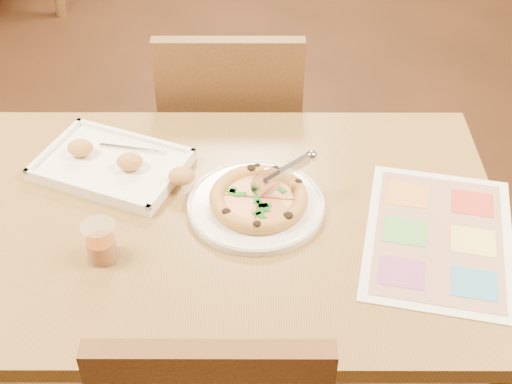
{
  "coord_description": "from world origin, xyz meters",
  "views": [
    {
      "loc": [
        0.08,
        -1.22,
        1.84
      ],
      "look_at": [
        0.08,
        0.03,
        0.77
      ],
      "focal_mm": 50.0,
      "sensor_mm": 36.0,
      "label": 1
    }
  ],
  "objects_px": {
    "dining_table": "(224,242)",
    "appetizer_tray": "(116,165)",
    "pizza_cutter": "(282,173)",
    "glass_tumbler": "(101,243)",
    "menu": "(439,237)",
    "chair_far": "(232,121)",
    "pizza": "(259,199)",
    "plate": "(256,205)"
  },
  "relations": [
    {
      "from": "dining_table",
      "to": "appetizer_tray",
      "type": "xyz_separation_m",
      "value": [
        -0.27,
        0.17,
        0.1
      ]
    },
    {
      "from": "pizza_cutter",
      "to": "glass_tumbler",
      "type": "height_order",
      "value": "pizza_cutter"
    },
    {
      "from": "dining_table",
      "to": "glass_tumbler",
      "type": "bearing_deg",
      "value": -153.18
    },
    {
      "from": "dining_table",
      "to": "glass_tumbler",
      "type": "distance_m",
      "value": 0.31
    },
    {
      "from": "pizza_cutter",
      "to": "menu",
      "type": "distance_m",
      "value": 0.38
    },
    {
      "from": "chair_far",
      "to": "pizza",
      "type": "distance_m",
      "value": 0.61
    },
    {
      "from": "pizza",
      "to": "glass_tumbler",
      "type": "distance_m",
      "value": 0.38
    },
    {
      "from": "chair_far",
      "to": "glass_tumbler",
      "type": "distance_m",
      "value": 0.8
    },
    {
      "from": "pizza",
      "to": "glass_tumbler",
      "type": "relative_size",
      "value": 2.5
    },
    {
      "from": "appetizer_tray",
      "to": "glass_tumbler",
      "type": "xyz_separation_m",
      "value": [
        0.02,
        -0.3,
        0.02
      ]
    },
    {
      "from": "dining_table",
      "to": "appetizer_tray",
      "type": "relative_size",
      "value": 3.06
    },
    {
      "from": "chair_far",
      "to": "appetizer_tray",
      "type": "bearing_deg",
      "value": 57.73
    },
    {
      "from": "chair_far",
      "to": "pizza_cutter",
      "type": "relative_size",
      "value": 3.19
    },
    {
      "from": "plate",
      "to": "pizza",
      "type": "relative_size",
      "value": 1.39
    },
    {
      "from": "glass_tumbler",
      "to": "menu",
      "type": "distance_m",
      "value": 0.75
    },
    {
      "from": "dining_table",
      "to": "pizza_cutter",
      "type": "bearing_deg",
      "value": 21.03
    },
    {
      "from": "plate",
      "to": "glass_tumbler",
      "type": "bearing_deg",
      "value": -154.51
    },
    {
      "from": "plate",
      "to": "pizza_cutter",
      "type": "height_order",
      "value": "pizza_cutter"
    },
    {
      "from": "pizza_cutter",
      "to": "menu",
      "type": "xyz_separation_m",
      "value": [
        0.35,
        -0.12,
        -0.08
      ]
    },
    {
      "from": "glass_tumbler",
      "to": "chair_far",
      "type": "bearing_deg",
      "value": 70.67
    },
    {
      "from": "chair_far",
      "to": "plate",
      "type": "xyz_separation_m",
      "value": [
        0.08,
        -0.57,
        0.16
      ]
    },
    {
      "from": "chair_far",
      "to": "menu",
      "type": "distance_m",
      "value": 0.84
    },
    {
      "from": "appetizer_tray",
      "to": "plate",
      "type": "bearing_deg",
      "value": -21.79
    },
    {
      "from": "dining_table",
      "to": "chair_far",
      "type": "distance_m",
      "value": 0.61
    },
    {
      "from": "plate",
      "to": "menu",
      "type": "xyz_separation_m",
      "value": [
        0.41,
        -0.1,
        -0.01
      ]
    },
    {
      "from": "chair_far",
      "to": "menu",
      "type": "bearing_deg",
      "value": 126.05
    },
    {
      "from": "chair_far",
      "to": "plate",
      "type": "bearing_deg",
      "value": 97.64
    },
    {
      "from": "appetizer_tray",
      "to": "glass_tumbler",
      "type": "bearing_deg",
      "value": -86.83
    },
    {
      "from": "pizza",
      "to": "pizza_cutter",
      "type": "bearing_deg",
      "value": 22.85
    },
    {
      "from": "pizza",
      "to": "plate",
      "type": "bearing_deg",
      "value": -172.63
    },
    {
      "from": "dining_table",
      "to": "appetizer_tray",
      "type": "distance_m",
      "value": 0.34
    },
    {
      "from": "plate",
      "to": "pizza",
      "type": "distance_m",
      "value": 0.02
    },
    {
      "from": "pizza",
      "to": "appetizer_tray",
      "type": "height_order",
      "value": "appetizer_tray"
    },
    {
      "from": "chair_far",
      "to": "appetizer_tray",
      "type": "distance_m",
      "value": 0.54
    },
    {
      "from": "chair_far",
      "to": "pizza_cutter",
      "type": "distance_m",
      "value": 0.61
    },
    {
      "from": "plate",
      "to": "glass_tumbler",
      "type": "height_order",
      "value": "glass_tumbler"
    },
    {
      "from": "plate",
      "to": "glass_tumbler",
      "type": "xyz_separation_m",
      "value": [
        -0.33,
        -0.16,
        0.03
      ]
    },
    {
      "from": "pizza_cutter",
      "to": "menu",
      "type": "height_order",
      "value": "pizza_cutter"
    },
    {
      "from": "dining_table",
      "to": "pizza",
      "type": "distance_m",
      "value": 0.14
    },
    {
      "from": "pizza_cutter",
      "to": "appetizer_tray",
      "type": "height_order",
      "value": "pizza_cutter"
    },
    {
      "from": "glass_tumbler",
      "to": "menu",
      "type": "height_order",
      "value": "glass_tumbler"
    },
    {
      "from": "plate",
      "to": "glass_tumbler",
      "type": "relative_size",
      "value": 3.47
    }
  ]
}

